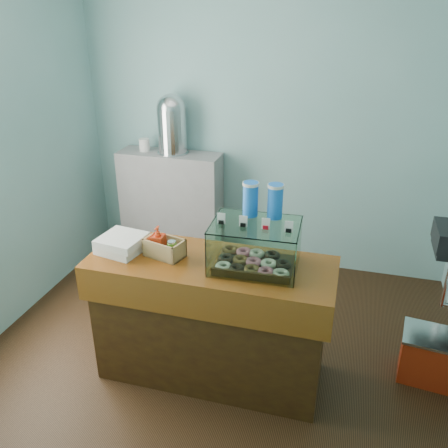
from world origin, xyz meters
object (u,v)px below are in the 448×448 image
(display_case, at_px, (256,241))
(red_cooler, at_px, (430,356))
(counter, at_px, (211,319))
(coffee_urn, at_px, (172,123))

(display_case, height_order, red_cooler, display_case)
(counter, xyz_separation_m, red_cooler, (1.48, 0.36, -0.28))
(counter, xyz_separation_m, coffee_urn, (-0.86, 1.59, 0.93))
(red_cooler, bearing_deg, counter, -159.45)
(display_case, xyz_separation_m, red_cooler, (1.19, 0.31, -0.89))
(counter, relative_size, red_cooler, 3.64)
(counter, distance_m, coffee_urn, 2.03)
(coffee_urn, relative_size, red_cooler, 1.27)
(display_case, bearing_deg, red_cooler, 12.23)
(display_case, height_order, coffee_urn, coffee_urn)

